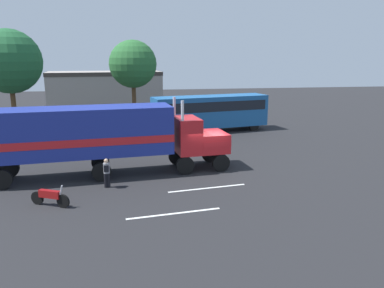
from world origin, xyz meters
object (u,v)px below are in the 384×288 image
Objects in this scene: semi_truck at (101,134)px; person_bystander at (107,172)px; parked_bus at (210,110)px; parked_car at (73,140)px; motorcycle at (50,197)px; tree_center at (133,64)px; tree_left at (9,62)px.

semi_truck reaches higher than person_bystander.
parked_bus is (8.97, 14.57, 1.17)m from person_bystander.
parked_car is (-2.62, 6.67, -1.72)m from semi_truck.
person_bystander is 17.15m from parked_bus.
motorcycle is 0.22× the size of tree_center.
parked_car is at bearing -113.13° from tree_center.
semi_truck is at bearing 98.64° from person_bystander.
person_bystander reaches higher than parked_car.
tree_left reaches higher than parked_car.
parked_bus is 1.19× the size of tree_left.
parked_bus reaches higher than parked_car.
motorcycle is (-2.56, -2.24, -0.41)m from person_bystander.
motorcycle is at bearing -138.77° from person_bystander.
semi_truck is 18.74m from tree_center.
parked_car is at bearing 92.07° from motorcycle.
tree_center is (4.94, 11.55, 5.41)m from parked_car.
person_bystander is at bearing 41.23° from motorcycle.
person_bystander is 0.14× the size of parked_bus.
semi_truck is 17.44m from tree_left.
parked_bus is 1.29× the size of tree_center.
parked_bus is 2.37× the size of parked_car.
tree_left reaches higher than tree_center.
person_bystander is 0.19× the size of tree_center.
parked_bus is (9.32, 12.27, -0.46)m from semi_truck.
tree_left is at bearing -161.59° from tree_center.
semi_truck is 3.02× the size of parked_car.
semi_truck is 7.37m from parked_car.
person_bystander is 0.17× the size of tree_left.
person_bystander is at bearing -81.36° from semi_truck.
semi_truck is 5.45m from motorcycle.
semi_truck is 7.43× the size of motorcycle.
parked_car is 13.68m from tree_center.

